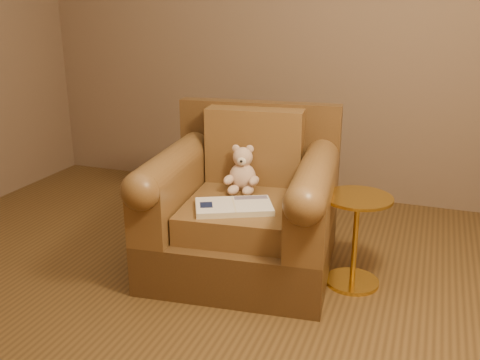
% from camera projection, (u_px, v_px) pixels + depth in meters
% --- Properties ---
extents(floor, '(4.00, 4.00, 0.00)m').
position_uv_depth(floor, '(161.00, 310.00, 2.71)').
color(floor, brown).
rests_on(floor, ground).
extents(armchair, '(1.10, 1.06, 0.91)m').
position_uv_depth(armchair, '(245.00, 208.00, 3.09)').
color(armchair, '#52371B').
rests_on(armchair, floor).
extents(teddy_bear, '(0.20, 0.23, 0.27)m').
position_uv_depth(teddy_bear, '(242.00, 173.00, 3.12)').
color(teddy_bear, '#D1AD92').
rests_on(teddy_bear, armchair).
extents(guidebook, '(0.47, 0.40, 0.03)m').
position_uv_depth(guidebook, '(234.00, 207.00, 2.85)').
color(guidebook, beige).
rests_on(guidebook, armchair).
extents(side_table, '(0.37, 0.37, 0.51)m').
position_uv_depth(side_table, '(355.00, 238.00, 2.88)').
color(side_table, gold).
rests_on(side_table, floor).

